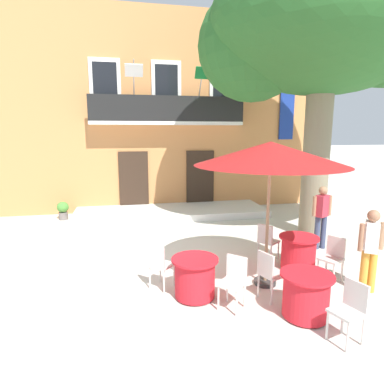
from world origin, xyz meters
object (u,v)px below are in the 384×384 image
cafe_chair_near_tree_1 (269,272)px  cafe_chair_front_1 (159,263)px  cafe_chair_front_0 (234,278)px  cafe_umbrella (270,154)px  pedestrian_mid_plaza (322,214)px  cafe_chair_near_tree_0 (350,308)px  cafe_table_front (195,277)px  cafe_chair_middle_1 (267,240)px  pedestrian_near_entrance (371,247)px  plane_tree (320,29)px  cafe_table_near_tree (306,295)px  cafe_table_middle (298,252)px  ground_planter_left (63,210)px  cafe_chair_middle_0 (333,255)px

cafe_chair_near_tree_1 → cafe_chair_front_1: bearing=157.6°
cafe_chair_front_0 → cafe_chair_front_1: 1.51m
cafe_umbrella → pedestrian_mid_plaza: (2.26, 1.64, -1.67)m
cafe_chair_near_tree_0 → cafe_table_front: size_ratio=1.05×
cafe_chair_middle_1 → pedestrian_near_entrance: pedestrian_near_entrance is taller
plane_tree → cafe_table_near_tree: size_ratio=8.96×
cafe_table_middle → cafe_table_front: (-2.51, -0.78, 0.00)m
ground_planter_left → cafe_chair_front_1: bearing=-64.5°
ground_planter_left → pedestrian_near_entrance: 9.47m
cafe_chair_near_tree_1 → pedestrian_near_entrance: 1.99m
cafe_table_middle → pedestrian_near_entrance: 1.54m
plane_tree → pedestrian_mid_plaza: 4.92m
cafe_chair_near_tree_0 → cafe_table_near_tree: bearing=112.4°
cafe_table_front → pedestrian_mid_plaza: (3.76, 1.88, 0.55)m
cafe_chair_middle_1 → ground_planter_left: bearing=137.7°
cafe_table_near_tree → pedestrian_near_entrance: size_ratio=0.53×
cafe_chair_front_0 → ground_planter_left: (-3.97, 6.74, -0.17)m
cafe_table_near_tree → ground_planter_left: cafe_table_near_tree is taller
cafe_chair_near_tree_1 → cafe_chair_front_1: (-1.91, 0.79, 0.00)m
plane_tree → cafe_table_middle: size_ratio=8.96×
cafe_table_front → cafe_chair_near_tree_1: bearing=-14.4°
pedestrian_mid_plaza → cafe_chair_front_0: bearing=-143.4°
cafe_chair_near_tree_0 → cafe_umbrella: cafe_umbrella is taller
pedestrian_near_entrance → cafe_chair_near_tree_0: bearing=-136.8°
cafe_chair_middle_0 → pedestrian_mid_plaza: pedestrian_mid_plaza is taller
cafe_table_middle → cafe_chair_middle_1: 0.77m
cafe_table_middle → cafe_chair_middle_1: bearing=130.3°
cafe_chair_middle_0 → cafe_umbrella: 2.53m
cafe_table_near_tree → cafe_chair_middle_0: 1.73m
cafe_chair_front_0 → cafe_chair_front_1: bearing=142.4°
cafe_chair_near_tree_1 → cafe_chair_front_0: 0.73m
cafe_table_front → cafe_umbrella: cafe_umbrella is taller
ground_planter_left → plane_tree: bearing=-23.7°
pedestrian_near_entrance → cafe_chair_middle_1: bearing=124.3°
cafe_umbrella → pedestrian_near_entrance: size_ratio=1.79×
cafe_table_near_tree → cafe_chair_front_1: 2.69m
plane_tree → cafe_chair_near_tree_0: size_ratio=8.51×
cafe_chair_middle_1 → pedestrian_near_entrance: bearing=-55.7°
cafe_chair_middle_1 → cafe_chair_front_1: size_ratio=1.00×
cafe_table_front → cafe_chair_front_0: cafe_chair_front_0 is taller
plane_tree → cafe_chair_near_tree_0: plane_tree is taller
cafe_table_near_tree → cafe_chair_front_0: cafe_chair_front_0 is taller
cafe_table_middle → cafe_chair_middle_1: (-0.49, 0.58, 0.14)m
cafe_table_front → cafe_chair_front_1: 0.77m
cafe_table_near_tree → cafe_chair_middle_0: size_ratio=0.95×
cafe_chair_near_tree_0 → cafe_chair_near_tree_1: bearing=114.4°
cafe_table_near_tree → cafe_chair_middle_1: (0.38, 2.37, 0.14)m
cafe_chair_middle_1 → cafe_chair_front_0: 2.32m
cafe_umbrella → cafe_chair_middle_0: bearing=-3.9°
cafe_chair_middle_0 → cafe_chair_front_1: (-3.53, 0.30, 0.00)m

